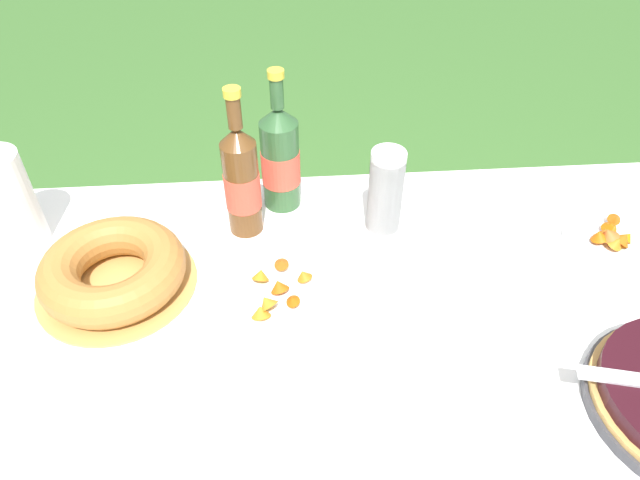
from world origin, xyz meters
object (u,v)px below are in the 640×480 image
bundt_cake (113,271)px  snack_plate_left (280,294)px  cider_bottle_amber (242,181)px  paper_towel_roll (7,201)px  cup_stack (385,193)px  cider_bottle_green (280,158)px  snack_plate_near (617,243)px

bundt_cake → snack_plate_left: (0.32, -0.06, -0.03)m
cider_bottle_amber → paper_towel_roll: bearing=-179.1°
cup_stack → paper_towel_roll: 0.77m
cup_stack → cider_bottle_amber: cider_bottle_amber is taller
cider_bottle_green → snack_plate_near: cider_bottle_green is taller
cider_bottle_green → snack_plate_near: bearing=-16.8°
cup_stack → snack_plate_left: 0.31m
cider_bottle_green → snack_plate_near: 0.74m
bundt_cake → snack_plate_left: bundt_cake is taller
snack_plate_left → cup_stack: bearing=39.4°
cup_stack → cider_bottle_amber: (-0.30, 0.03, 0.03)m
cider_bottle_amber → paper_towel_roll: (-0.48, -0.01, -0.02)m
snack_plate_left → cider_bottle_green: bearing=87.7°
bundt_cake → cider_bottle_amber: (0.25, 0.16, 0.08)m
cup_stack → paper_towel_roll: (-0.77, 0.02, 0.01)m
cider_bottle_amber → paper_towel_roll: size_ratio=1.55×
cup_stack → snack_plate_near: (0.48, -0.09, -0.09)m
cup_stack → snack_plate_near: size_ratio=0.90×
cup_stack → snack_plate_left: bearing=-140.6°
cup_stack → cider_bottle_green: size_ratio=0.62×
bundt_cake → paper_towel_roll: (-0.23, 0.15, 0.06)m
bundt_cake → paper_towel_roll: bearing=146.1°
cider_bottle_amber → snack_plate_left: size_ratio=1.43×
cup_stack → cider_bottle_green: 0.25m
snack_plate_left → paper_towel_roll: (-0.54, 0.21, 0.10)m
cider_bottle_green → paper_towel_roll: (-0.56, -0.09, -0.01)m
snack_plate_near → snack_plate_left: snack_plate_near is taller
paper_towel_roll → cider_bottle_amber: bearing=0.9°
cider_bottle_green → paper_towel_roll: size_ratio=1.51×
bundt_cake → snack_plate_near: bearing=1.9°
cup_stack → snack_plate_left: size_ratio=0.87×
cup_stack → snack_plate_near: bearing=-11.0°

